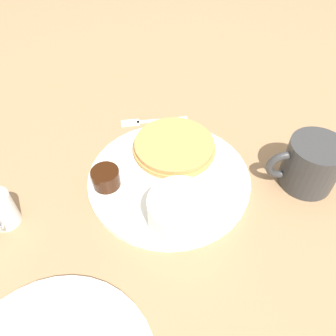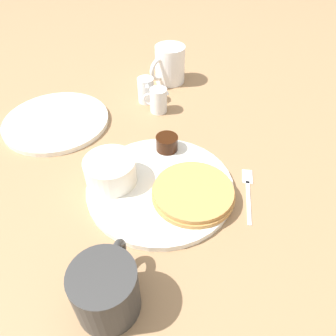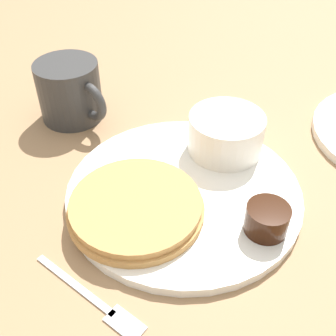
{
  "view_description": "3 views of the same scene",
  "coord_description": "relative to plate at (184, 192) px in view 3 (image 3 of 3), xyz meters",
  "views": [
    {
      "loc": [
        -0.21,
        0.31,
        0.44
      ],
      "look_at": [
        0.01,
        -0.0,
        0.03
      ],
      "focal_mm": 35.0,
      "sensor_mm": 36.0,
      "label": 1
    },
    {
      "loc": [
        -0.26,
        -0.35,
        0.47
      ],
      "look_at": [
        0.02,
        0.0,
        0.04
      ],
      "focal_mm": 35.0,
      "sensor_mm": 36.0,
      "label": 2
    },
    {
      "loc": [
        0.36,
        -0.07,
        0.36
      ],
      "look_at": [
        -0.01,
        -0.02,
        0.03
      ],
      "focal_mm": 45.0,
      "sensor_mm": 36.0,
      "label": 3
    }
  ],
  "objects": [
    {
      "name": "butter_ramekin",
      "position": [
        -0.06,
        0.09,
        0.02
      ],
      "size": [
        0.04,
        0.04,
        0.04
      ],
      "color": "white",
      "rests_on": "plate"
    },
    {
      "name": "coffee_mug",
      "position": [
        -0.19,
        -0.13,
        0.04
      ],
      "size": [
        0.11,
        0.1,
        0.09
      ],
      "color": "#333333",
      "rests_on": "ground_plane"
    },
    {
      "name": "syrup_cup",
      "position": [
        0.08,
        0.08,
        0.02
      ],
      "size": [
        0.05,
        0.05,
        0.03
      ],
      "color": "black",
      "rests_on": "plate"
    },
    {
      "name": "bowl",
      "position": [
        -0.07,
        0.07,
        0.03
      ],
      "size": [
        0.1,
        0.1,
        0.05
      ],
      "color": "white",
      "rests_on": "plate"
    },
    {
      "name": "fork",
      "position": [
        0.13,
        -0.11,
        -0.0
      ],
      "size": [
        0.11,
        0.11,
        0.0
      ],
      "color": "silver",
      "rests_on": "ground_plane"
    },
    {
      "name": "plate",
      "position": [
        0.0,
        0.0,
        0.0
      ],
      "size": [
        0.28,
        0.28,
        0.01
      ],
      "color": "white",
      "rests_on": "ground_plane"
    },
    {
      "name": "ground_plane",
      "position": [
        0.0,
        0.0,
        -0.01
      ],
      "size": [
        4.0,
        4.0,
        0.0
      ],
      "primitive_type": "plane",
      "color": "#93704C"
    },
    {
      "name": "pancake_stack",
      "position": [
        0.03,
        -0.06,
        0.01
      ],
      "size": [
        0.15,
        0.15,
        0.02
      ],
      "color": "#B78447",
      "rests_on": "plate"
    }
  ]
}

